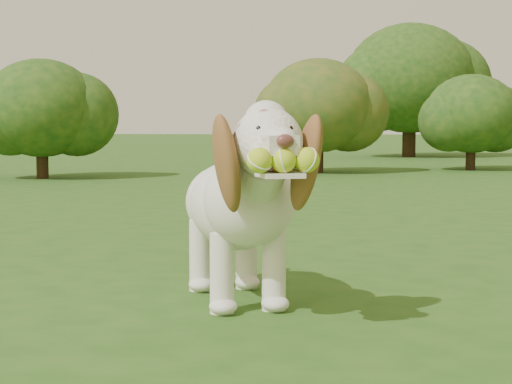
{
  "coord_description": "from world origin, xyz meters",
  "views": [
    {
      "loc": [
        -0.16,
        -3.29,
        0.66
      ],
      "look_at": [
        -0.44,
        -0.49,
        0.43
      ],
      "focal_mm": 60.0,
      "sensor_mm": 36.0,
      "label": 1
    }
  ],
  "objects": [
    {
      "name": "ground",
      "position": [
        0.0,
        0.0,
        0.0
      ],
      "size": [
        80.0,
        80.0,
        0.0
      ],
      "primitive_type": "plane",
      "color": "#254E16",
      "rests_on": "ground"
    },
    {
      "name": "shrub_i",
      "position": [
        1.08,
        12.68,
        1.44
      ],
      "size": [
        2.36,
        2.36,
        2.45
      ],
      "color": "#382314",
      "rests_on": "ground"
    },
    {
      "name": "shrub_a",
      "position": [
        -3.58,
        6.24,
        0.81
      ],
      "size": [
        1.32,
        1.32,
        1.37
      ],
      "color": "#382314",
      "rests_on": "ground"
    },
    {
      "name": "shrub_c",
      "position": [
        1.58,
        8.46,
        0.76
      ],
      "size": [
        1.24,
        1.24,
        1.29
      ],
      "color": "#382314",
      "rests_on": "ground"
    },
    {
      "name": "dog",
      "position": [
        -0.51,
        -0.28,
        0.39
      ],
      "size": [
        0.63,
        1.08,
        0.72
      ],
      "rotation": [
        0.0,
        0.0,
        0.35
      ],
      "color": "white",
      "rests_on": "ground"
    },
    {
      "name": "shrub_b",
      "position": [
        -0.46,
        7.63,
        0.86
      ],
      "size": [
        1.4,
        1.4,
        1.45
      ],
      "color": "#382314",
      "rests_on": "ground"
    }
  ]
}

